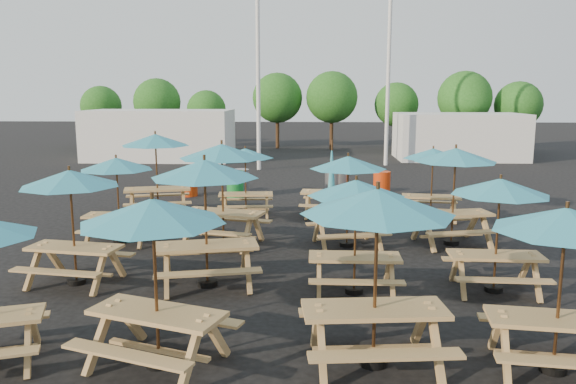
{
  "coord_description": "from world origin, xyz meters",
  "views": [
    {
      "loc": [
        0.67,
        -13.52,
        3.77
      ],
      "look_at": [
        0.0,
        1.5,
        1.1
      ],
      "focal_mm": 35.0,
      "sensor_mm": 36.0,
      "label": 1
    }
  ],
  "objects_px": {
    "picnic_unit_8": "(377,214)",
    "picnic_unit_11": "(331,186)",
    "waste_bin_3": "(341,183)",
    "picnic_unit_14": "(455,162)",
    "waste_bin_5": "(382,185)",
    "picnic_unit_13": "(500,194)",
    "picnic_unit_3": "(156,145)",
    "waste_bin_4": "(333,183)",
    "picnic_unit_12": "(565,231)",
    "picnic_unit_15": "(433,158)",
    "picnic_unit_2": "(117,170)",
    "picnic_unit_10": "(348,169)",
    "picnic_unit_6": "(222,158)",
    "waste_bin_0": "(189,183)",
    "waste_bin_2": "(241,182)",
    "picnic_unit_4": "(153,222)",
    "picnic_unit_9": "(356,196)",
    "waste_bin_1": "(235,184)",
    "picnic_unit_5": "(205,177)",
    "picnic_unit_7": "(245,158)",
    "picnic_unit_1": "(70,186)"
  },
  "relations": [
    {
      "from": "picnic_unit_11",
      "to": "waste_bin_3",
      "type": "bearing_deg",
      "value": 87.21
    },
    {
      "from": "picnic_unit_9",
      "to": "picnic_unit_15",
      "type": "bearing_deg",
      "value": 67.13
    },
    {
      "from": "picnic_unit_2",
      "to": "picnic_unit_7",
      "type": "xyz_separation_m",
      "value": [
        2.83,
        3.3,
        -0.07
      ]
    },
    {
      "from": "picnic_unit_2",
      "to": "picnic_unit_15",
      "type": "bearing_deg",
      "value": 20.61
    },
    {
      "from": "picnic_unit_4",
      "to": "picnic_unit_9",
      "type": "xyz_separation_m",
      "value": [
        2.94,
        3.02,
        -0.17
      ]
    },
    {
      "from": "picnic_unit_2",
      "to": "waste_bin_0",
      "type": "relative_size",
      "value": 2.24
    },
    {
      "from": "picnic_unit_7",
      "to": "waste_bin_4",
      "type": "relative_size",
      "value": 2.15
    },
    {
      "from": "picnic_unit_15",
      "to": "waste_bin_5",
      "type": "distance_m",
      "value": 3.76
    },
    {
      "from": "picnic_unit_14",
      "to": "waste_bin_5",
      "type": "height_order",
      "value": "picnic_unit_14"
    },
    {
      "from": "picnic_unit_7",
      "to": "waste_bin_1",
      "type": "height_order",
      "value": "picnic_unit_7"
    },
    {
      "from": "picnic_unit_6",
      "to": "waste_bin_3",
      "type": "xyz_separation_m",
      "value": [
        3.27,
        6.86,
        -1.7
      ]
    },
    {
      "from": "waste_bin_1",
      "to": "waste_bin_5",
      "type": "distance_m",
      "value": 5.29
    },
    {
      "from": "picnic_unit_1",
      "to": "picnic_unit_8",
      "type": "height_order",
      "value": "picnic_unit_8"
    },
    {
      "from": "waste_bin_2",
      "to": "picnic_unit_4",
      "type": "bearing_deg",
      "value": -87.72
    },
    {
      "from": "waste_bin_3",
      "to": "waste_bin_4",
      "type": "height_order",
      "value": "same"
    },
    {
      "from": "picnic_unit_6",
      "to": "waste_bin_1",
      "type": "height_order",
      "value": "picnic_unit_6"
    },
    {
      "from": "picnic_unit_2",
      "to": "waste_bin_0",
      "type": "height_order",
      "value": "picnic_unit_2"
    },
    {
      "from": "picnic_unit_5",
      "to": "picnic_unit_13",
      "type": "distance_m",
      "value": 5.57
    },
    {
      "from": "picnic_unit_4",
      "to": "picnic_unit_15",
      "type": "xyz_separation_m",
      "value": [
        5.69,
        9.44,
        -0.2
      ]
    },
    {
      "from": "picnic_unit_3",
      "to": "picnic_unit_9",
      "type": "relative_size",
      "value": 1.16
    },
    {
      "from": "picnic_unit_12",
      "to": "picnic_unit_15",
      "type": "height_order",
      "value": "picnic_unit_12"
    },
    {
      "from": "picnic_unit_13",
      "to": "waste_bin_3",
      "type": "relative_size",
      "value": 2.26
    },
    {
      "from": "picnic_unit_13",
      "to": "waste_bin_5",
      "type": "xyz_separation_m",
      "value": [
        -1.01,
        9.55,
        -1.4
      ]
    },
    {
      "from": "picnic_unit_12",
      "to": "waste_bin_3",
      "type": "xyz_separation_m",
      "value": [
        -2.27,
        13.12,
        -1.49
      ]
    },
    {
      "from": "waste_bin_2",
      "to": "waste_bin_3",
      "type": "relative_size",
      "value": 1.0
    },
    {
      "from": "picnic_unit_6",
      "to": "waste_bin_0",
      "type": "bearing_deg",
      "value": 124.39
    },
    {
      "from": "picnic_unit_14",
      "to": "waste_bin_2",
      "type": "distance_m",
      "value": 9.12
    },
    {
      "from": "picnic_unit_10",
      "to": "picnic_unit_12",
      "type": "relative_size",
      "value": 0.98
    },
    {
      "from": "picnic_unit_15",
      "to": "picnic_unit_6",
      "type": "bearing_deg",
      "value": -144.57
    },
    {
      "from": "picnic_unit_2",
      "to": "waste_bin_0",
      "type": "xyz_separation_m",
      "value": [
        0.33,
        6.59,
        -1.39
      ]
    },
    {
      "from": "picnic_unit_5",
      "to": "picnic_unit_10",
      "type": "relative_size",
      "value": 1.11
    },
    {
      "from": "picnic_unit_5",
      "to": "picnic_unit_7",
      "type": "xyz_separation_m",
      "value": [
        0.01,
        6.4,
        -0.36
      ]
    },
    {
      "from": "picnic_unit_11",
      "to": "waste_bin_3",
      "type": "distance_m",
      "value": 3.54
    },
    {
      "from": "picnic_unit_13",
      "to": "waste_bin_1",
      "type": "xyz_separation_m",
      "value": [
        -6.3,
        9.48,
        -1.4
      ]
    },
    {
      "from": "picnic_unit_6",
      "to": "picnic_unit_11",
      "type": "relative_size",
      "value": 1.1
    },
    {
      "from": "waste_bin_3",
      "to": "waste_bin_1",
      "type": "bearing_deg",
      "value": -172.99
    },
    {
      "from": "picnic_unit_4",
      "to": "picnic_unit_2",
      "type": "bearing_deg",
      "value": 132.66
    },
    {
      "from": "picnic_unit_8",
      "to": "picnic_unit_11",
      "type": "bearing_deg",
      "value": 86.02
    },
    {
      "from": "waste_bin_1",
      "to": "waste_bin_3",
      "type": "xyz_separation_m",
      "value": [
        3.86,
        0.47,
        0.0
      ]
    },
    {
      "from": "picnic_unit_3",
      "to": "waste_bin_4",
      "type": "height_order",
      "value": "picnic_unit_3"
    },
    {
      "from": "picnic_unit_2",
      "to": "waste_bin_4",
      "type": "xyz_separation_m",
      "value": [
        5.64,
        6.75,
        -1.39
      ]
    },
    {
      "from": "picnic_unit_6",
      "to": "waste_bin_3",
      "type": "relative_size",
      "value": 2.63
    },
    {
      "from": "picnic_unit_6",
      "to": "picnic_unit_15",
      "type": "height_order",
      "value": "picnic_unit_6"
    },
    {
      "from": "picnic_unit_2",
      "to": "picnic_unit_10",
      "type": "bearing_deg",
      "value": 0.04
    },
    {
      "from": "picnic_unit_3",
      "to": "waste_bin_5",
      "type": "bearing_deg",
      "value": 7.83
    },
    {
      "from": "picnic_unit_6",
      "to": "waste_bin_4",
      "type": "distance_m",
      "value": 7.64
    },
    {
      "from": "picnic_unit_12",
      "to": "picnic_unit_15",
      "type": "relative_size",
      "value": 1.07
    },
    {
      "from": "waste_bin_3",
      "to": "waste_bin_5",
      "type": "xyz_separation_m",
      "value": [
        1.43,
        -0.4,
        0.0
      ]
    },
    {
      "from": "waste_bin_4",
      "to": "picnic_unit_5",
      "type": "bearing_deg",
      "value": -105.98
    },
    {
      "from": "picnic_unit_5",
      "to": "picnic_unit_14",
      "type": "height_order",
      "value": "picnic_unit_5"
    }
  ]
}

